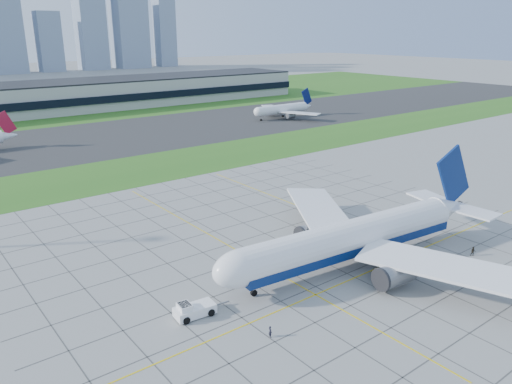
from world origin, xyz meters
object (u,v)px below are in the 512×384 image
distant_jet_2 (283,109)px  crew_far (473,251)px  airliner (353,238)px  pushback_tug (193,310)px  crew_near (270,332)px

distant_jet_2 → crew_far: bearing=-117.8°
airliner → pushback_tug: 33.57m
crew_far → distant_jet_2: distant_jet_2 is taller
crew_near → distant_jet_2: 191.40m
pushback_tug → distant_jet_2: (132.48, 131.92, 3.34)m
pushback_tug → crew_near: 13.09m
pushback_tug → distant_jet_2: distant_jet_2 is taller
airliner → crew_near: 28.94m
crew_near → crew_far: 49.08m
crew_far → distant_jet_2: 166.29m
pushback_tug → crew_near: (5.96, -11.65, -0.26)m
airliner → crew_far: bearing=-24.0°
airliner → pushback_tug: bearing=-179.7°
crew_far → distant_jet_2: size_ratio=0.05×
distant_jet_2 → pushback_tug: bearing=-135.1°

